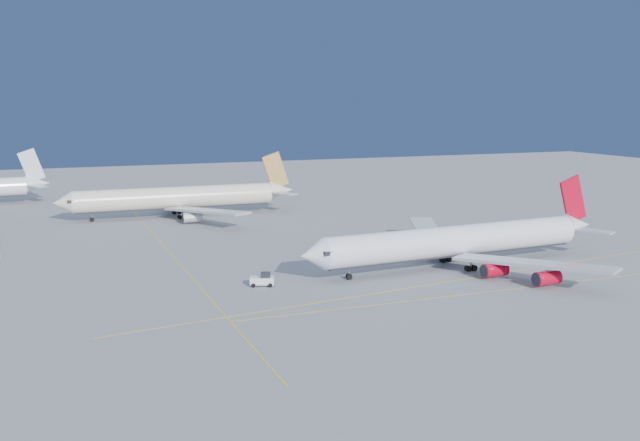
{
  "coord_description": "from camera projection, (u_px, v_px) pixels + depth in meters",
  "views": [
    {
      "loc": [
        -64.99,
        -113.22,
        32.48
      ],
      "look_at": [
        -9.82,
        26.11,
        7.0
      ],
      "focal_mm": 40.0,
      "sensor_mm": 36.0,
      "label": 1
    }
  ],
  "objects": [
    {
      "name": "taxiway_lines",
      "position": [
        335.0,
        275.0,
        133.29
      ],
      "size": [
        118.86,
        140.0,
        0.02
      ],
      "color": "#DFBB0C",
      "rests_on": "ground"
    },
    {
      "name": "pushback_tug",
      "position": [
        263.0,
        280.0,
        125.69
      ],
      "size": [
        4.69,
        3.67,
        2.38
      ],
      "rotation": [
        0.0,
        0.0,
        -0.34
      ],
      "color": "white",
      "rests_on": "ground"
    },
    {
      "name": "airliner_virgin",
      "position": [
        461.0,
        241.0,
        139.79
      ],
      "size": [
        68.44,
        61.36,
        16.88
      ],
      "rotation": [
        0.0,
        0.0,
        0.07
      ],
      "color": "white",
      "rests_on": "ground"
    },
    {
      "name": "airliner_etihad",
      "position": [
        180.0,
        198.0,
        199.69
      ],
      "size": [
        66.97,
        62.1,
        17.53
      ],
      "rotation": [
        0.0,
        0.0,
        -0.0
      ],
      "color": "beige",
      "rests_on": "ground"
    },
    {
      "name": "ground",
      "position": [
        420.0,
        276.0,
        132.81
      ],
      "size": [
        500.0,
        500.0,
        0.0
      ],
      "primitive_type": "plane",
      "color": "slate",
      "rests_on": "ground"
    }
  ]
}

